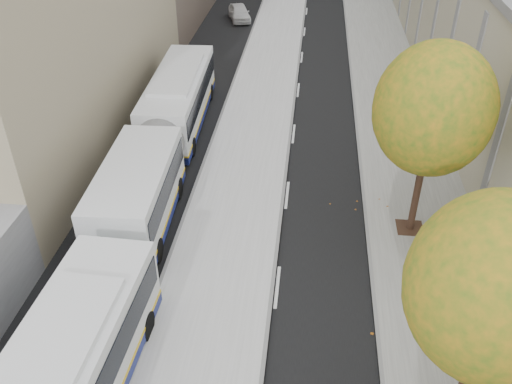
# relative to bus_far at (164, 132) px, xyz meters

# --- Properties ---
(bus_platform) EXTENTS (4.25, 150.00, 0.15)m
(bus_platform) POSITION_rel_bus_far_xyz_m (3.97, 8.53, -1.53)
(bus_platform) COLOR #AAAAAA
(bus_platform) RESTS_ON ground
(sidewalk) EXTENTS (4.75, 150.00, 0.08)m
(sidewalk) POSITION_rel_bus_far_xyz_m (11.97, 8.53, -1.57)
(sidewalk) COLOR gray
(sidewalk) RESTS_ON ground
(tree_c) EXTENTS (4.20, 4.20, 7.28)m
(tree_c) POSITION_rel_bus_far_xyz_m (11.45, -13.47, 3.64)
(tree_c) COLOR black
(tree_c) RESTS_ON sidewalk
(tree_d) EXTENTS (4.40, 4.40, 7.60)m
(tree_d) POSITION_rel_bus_far_xyz_m (11.45, -4.47, 3.86)
(tree_d) COLOR black
(tree_d) RESTS_ON sidewalk
(bus_far) EXTENTS (3.33, 17.74, 2.94)m
(bus_far) POSITION_rel_bus_far_xyz_m (0.00, 0.00, 0.00)
(bus_far) COLOR silver
(bus_far) RESTS_ON ground
(distant_car) EXTENTS (2.64, 4.22, 1.34)m
(distant_car) POSITION_rel_bus_far_xyz_m (0.45, 24.14, -0.94)
(distant_car) COLOR silver
(distant_car) RESTS_ON ground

